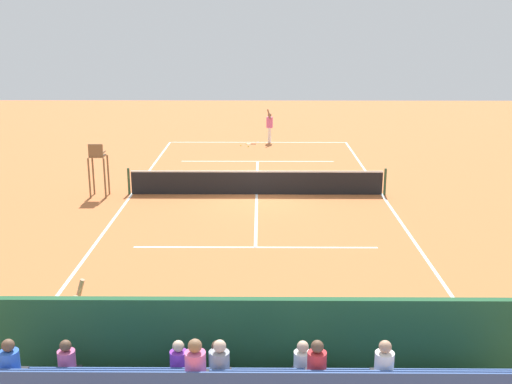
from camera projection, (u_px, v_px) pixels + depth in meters
ground_plane at (257, 194)px, 25.12m from camera, size 60.00×60.00×0.00m
court_line_markings at (257, 194)px, 25.15m from camera, size 10.10×22.20×0.01m
tennis_net at (257, 182)px, 24.98m from camera, size 10.30×0.10×1.07m
backdrop_wall at (252, 349)px, 11.36m from camera, size 18.00×0.16×2.00m
umpire_chair at (98, 164)px, 24.47m from camera, size 0.67×0.67×2.14m
courtside_bench at (412, 351)px, 12.15m from camera, size 1.80×0.40×0.93m
equipment_bag at (324, 372)px, 12.14m from camera, size 0.90×0.36×0.36m
tennis_player at (270, 125)px, 35.43m from camera, size 0.42×0.55×1.93m
tennis_racket at (249, 144)px, 35.17m from camera, size 0.56×0.31×0.03m
tennis_ball_near at (241, 145)px, 34.71m from camera, size 0.07×0.07×0.07m
tennis_ball_far at (248, 146)px, 34.43m from camera, size 0.07×0.07×0.07m
line_judge at (77, 327)px, 12.16m from camera, size 0.40×0.55×1.93m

